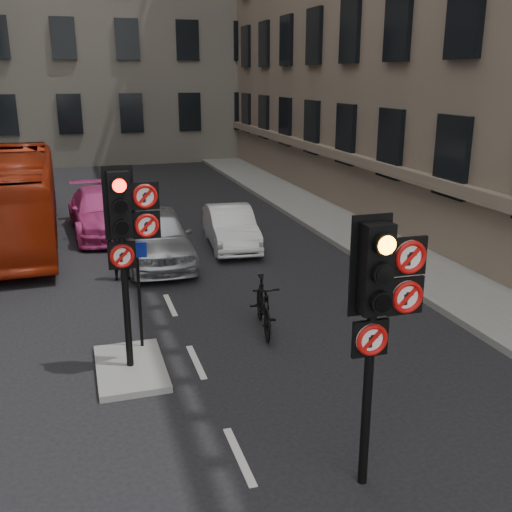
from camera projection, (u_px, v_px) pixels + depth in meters
pavement_right at (370, 236)px, 19.53m from camera, size 3.00×50.00×0.16m
centre_island at (131, 368)px, 10.78m from camera, size 1.20×2.00×0.12m
signal_near at (380, 297)px, 7.13m from camera, size 0.91×0.40×3.58m
signal_far at (126, 225)px, 10.03m from camera, size 0.91×0.40×3.58m
car_silver at (157, 236)px, 16.83m from camera, size 1.96×4.56×1.53m
car_white at (231, 227)px, 18.43m from camera, size 1.67×3.88×1.24m
car_pink at (103, 211)px, 20.01m from camera, size 2.36×5.18×1.47m
bus_red at (15, 198)px, 18.88m from camera, size 2.54×10.02×2.78m
motorcycle at (263, 305)px, 12.34m from camera, size 0.84×1.94×1.13m
motorcyclist at (120, 251)px, 15.37m from camera, size 0.64×0.49×1.58m
info_sign at (138, 280)px, 11.13m from camera, size 0.36×0.13×2.08m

